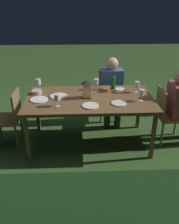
# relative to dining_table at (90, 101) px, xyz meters

# --- Properties ---
(ground_plane) EXTENTS (16.00, 16.00, 0.00)m
(ground_plane) POSITION_rel_dining_table_xyz_m (0.00, 0.00, -0.70)
(ground_plane) COLOR #385B28
(dining_table) EXTENTS (1.84, 1.01, 0.76)m
(dining_table) POSITION_rel_dining_table_xyz_m (0.00, 0.00, 0.00)
(dining_table) COLOR brown
(dining_table) RESTS_ON ground
(chair_head_near) EXTENTS (0.40, 0.42, 0.87)m
(chair_head_near) POSITION_rel_dining_table_xyz_m (-1.17, 0.00, -0.22)
(chair_head_near) COLOR brown
(chair_head_near) RESTS_ON ground
(chair_head_far) EXTENTS (0.40, 0.42, 0.87)m
(chair_head_far) POSITION_rel_dining_table_xyz_m (1.17, 0.00, -0.22)
(chair_head_far) COLOR brown
(chair_head_far) RESTS_ON ground
(chair_side_left_a) EXTENTS (0.42, 0.40, 0.87)m
(chair_side_left_a) POSITION_rel_dining_table_xyz_m (-0.41, -0.90, -0.22)
(chair_side_left_a) COLOR brown
(chair_side_left_a) RESTS_ON ground
(person_in_blue) EXTENTS (0.38, 0.47, 1.15)m
(person_in_blue) POSITION_rel_dining_table_xyz_m (-0.41, -0.70, -0.07)
(person_in_blue) COLOR #426699
(person_in_blue) RESTS_ON ground
(lantern_centerpiece) EXTENTS (0.15, 0.15, 0.27)m
(lantern_centerpiece) POSITION_rel_dining_table_xyz_m (0.04, -0.01, 0.20)
(lantern_centerpiece) COLOR black
(lantern_centerpiece) RESTS_ON dining_table
(green_bottle_on_table) EXTENTS (0.07, 0.07, 0.29)m
(green_bottle_on_table) POSITION_rel_dining_table_xyz_m (-0.38, -0.35, 0.16)
(green_bottle_on_table) COLOR #195128
(green_bottle_on_table) RESTS_ON dining_table
(wine_glass_a) EXTENTS (0.08, 0.08, 0.17)m
(wine_glass_a) POSITION_rel_dining_table_xyz_m (-0.12, -0.34, 0.17)
(wine_glass_a) COLOR silver
(wine_glass_a) RESTS_ON dining_table
(wine_glass_b) EXTENTS (0.08, 0.08, 0.17)m
(wine_glass_b) POSITION_rel_dining_table_xyz_m (0.44, 0.26, 0.17)
(wine_glass_b) COLOR silver
(wine_glass_b) RESTS_ON dining_table
(wine_glass_c) EXTENTS (0.08, 0.08, 0.17)m
(wine_glass_c) POSITION_rel_dining_table_xyz_m (-0.72, -0.19, 0.17)
(wine_glass_c) COLOR silver
(wine_glass_c) RESTS_ON dining_table
(wine_glass_d) EXTENTS (0.08, 0.08, 0.17)m
(wine_glass_d) POSITION_rel_dining_table_xyz_m (0.77, -0.37, 0.17)
(wine_glass_d) COLOR silver
(wine_glass_d) RESTS_ON dining_table
(wine_glass_e) EXTENTS (0.08, 0.08, 0.17)m
(wine_glass_e) POSITION_rel_dining_table_xyz_m (-0.71, 0.14, 0.17)
(wine_glass_e) COLOR silver
(wine_glass_e) RESTS_ON dining_table
(plate_a) EXTENTS (0.20, 0.20, 0.01)m
(plate_a) POSITION_rel_dining_table_xyz_m (-0.39, 0.22, 0.06)
(plate_a) COLOR silver
(plate_a) RESTS_ON dining_table
(plate_b) EXTENTS (0.25, 0.25, 0.01)m
(plate_b) POSITION_rel_dining_table_xyz_m (0.71, 0.05, 0.06)
(plate_b) COLOR white
(plate_b) RESTS_ON dining_table
(plate_c) EXTENTS (0.25, 0.25, 0.01)m
(plate_c) POSITION_rel_dining_table_xyz_m (0.44, -0.06, 0.06)
(plate_c) COLOR white
(plate_c) RESTS_ON dining_table
(plate_d) EXTENTS (0.22, 0.22, 0.01)m
(plate_d) POSITION_rel_dining_table_xyz_m (0.00, 0.28, 0.06)
(plate_d) COLOR silver
(plate_d) RESTS_ON dining_table
(bowl_olives) EXTENTS (0.12, 0.12, 0.05)m
(bowl_olives) POSITION_rel_dining_table_xyz_m (-0.26, -0.25, 0.08)
(bowl_olives) COLOR #9E5138
(bowl_olives) RESTS_ON dining_table
(bowl_bread) EXTENTS (0.16, 0.16, 0.05)m
(bowl_bread) POSITION_rel_dining_table_xyz_m (0.78, -0.19, 0.08)
(bowl_bread) COLOR #BCAD8E
(bowl_bread) RESTS_ON dining_table
(bowl_salad) EXTENTS (0.16, 0.16, 0.05)m
(bowl_salad) POSITION_rel_dining_table_xyz_m (-0.48, -0.22, 0.08)
(bowl_salad) COLOR silver
(bowl_salad) RESTS_ON dining_table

